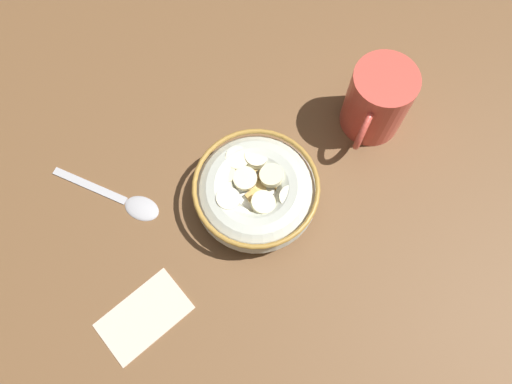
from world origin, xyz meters
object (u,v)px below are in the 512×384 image
object	(u,v)px
spoon	(128,202)
coffee_mug	(377,102)
folded_napkin	(144,316)
cereal_bowl	(256,192)

from	to	relation	value
spoon	coffee_mug	bearing A→B (deg)	136.89
spoon	folded_napkin	xyz separation A→B (cm)	(11.21, 9.03, -0.19)
coffee_mug	spoon	bearing A→B (deg)	-43.11
cereal_bowl	folded_napkin	world-z (taller)	cereal_bowl
coffee_mug	folded_napkin	bearing A→B (deg)	-21.21
spoon	coffee_mug	world-z (taller)	coffee_mug
coffee_mug	folded_napkin	world-z (taller)	coffee_mug
coffee_mug	folded_napkin	size ratio (longest dim) A/B	1.08
spoon	folded_napkin	bearing A→B (deg)	38.86
spoon	coffee_mug	xyz separation A→B (cm)	(-24.42, 22.85, 4.65)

